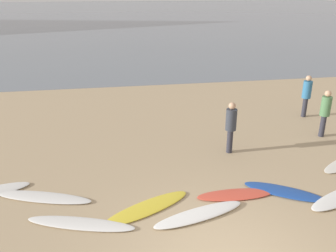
{
  "coord_description": "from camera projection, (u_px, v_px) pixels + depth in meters",
  "views": [
    {
      "loc": [
        -1.95,
        -4.99,
        4.92
      ],
      "look_at": [
        -0.09,
        5.71,
        0.6
      ],
      "focal_mm": 38.23,
      "sensor_mm": 36.0,
      "label": 1
    }
  ],
  "objects": [
    {
      "name": "ground_plane",
      "position": [
        153.0,
        105.0,
        15.89
      ],
      "size": [
        120.0,
        120.0,
        0.2
      ],
      "primitive_type": "cube",
      "color": "tan",
      "rests_on": "ground"
    },
    {
      "name": "ocean_water",
      "position": [
        114.0,
        13.0,
        64.38
      ],
      "size": [
        140.0,
        100.0,
        0.01
      ],
      "primitive_type": "cube",
      "color": "slate",
      "rests_on": "ground"
    },
    {
      "name": "surfboard_1",
      "position": [
        43.0,
        197.0,
        8.79
      ],
      "size": [
        2.52,
        1.26,
        0.08
      ],
      "primitive_type": "ellipsoid",
      "rotation": [
        0.0,
        0.0,
        -0.33
      ],
      "color": "white",
      "rests_on": "ground"
    },
    {
      "name": "surfboard_2",
      "position": [
        81.0,
        224.0,
        7.83
      ],
      "size": [
        2.47,
        1.19,
        0.07
      ],
      "primitive_type": "ellipsoid",
      "rotation": [
        0.0,
        0.0,
        -0.32
      ],
      "color": "white",
      "rests_on": "ground"
    },
    {
      "name": "surfboard_3",
      "position": [
        147.0,
        208.0,
        8.39
      ],
      "size": [
        2.31,
        1.55,
        0.06
      ],
      "primitive_type": "ellipsoid",
      "rotation": [
        0.0,
        0.0,
        0.47
      ],
      "color": "yellow",
      "rests_on": "ground"
    },
    {
      "name": "surfboard_4",
      "position": [
        199.0,
        214.0,
        8.12
      ],
      "size": [
        2.32,
        1.1,
        0.1
      ],
      "primitive_type": "ellipsoid",
      "rotation": [
        0.0,
        0.0,
        0.28
      ],
      "color": "white",
      "rests_on": "ground"
    },
    {
      "name": "surfboard_5",
      "position": [
        235.0,
        195.0,
        8.91
      ],
      "size": [
        1.96,
        0.58,
        0.07
      ],
      "primitive_type": "ellipsoid",
      "rotation": [
        0.0,
        0.0,
        -0.03
      ],
      "color": "#D84C38",
      "rests_on": "ground"
    },
    {
      "name": "surfboard_6",
      "position": [
        284.0,
        192.0,
        9.04
      ],
      "size": [
        1.97,
        1.59,
        0.07
      ],
      "primitive_type": "ellipsoid",
      "rotation": [
        0.0,
        0.0,
        -0.6
      ],
      "color": "#1E479E",
      "rests_on": "ground"
    },
    {
      "name": "person_0",
      "position": [
        325.0,
        110.0,
        12.07
      ],
      "size": [
        0.33,
        0.33,
        1.65
      ],
      "rotation": [
        0.0,
        0.0,
        4.5
      ],
      "color": "#2D2D38",
      "rests_on": "ground"
    },
    {
      "name": "person_1",
      "position": [
        231.0,
        123.0,
        10.88
      ],
      "size": [
        0.33,
        0.33,
        1.64
      ],
      "rotation": [
        0.0,
        0.0,
        5.74
      ],
      "color": "#2D2D38",
      "rests_on": "ground"
    },
    {
      "name": "person_2",
      "position": [
        307.0,
        93.0,
        13.9
      ],
      "size": [
        0.34,
        0.34,
        1.67
      ],
      "rotation": [
        0.0,
        0.0,
        3.77
      ],
      "color": "#2D2D38",
      "rests_on": "ground"
    }
  ]
}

